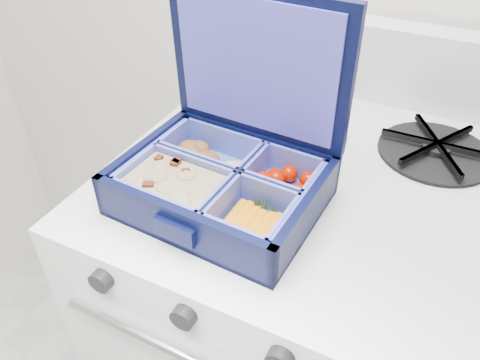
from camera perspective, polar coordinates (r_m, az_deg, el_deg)
The scene contains 5 objects.
stove at distance 1.00m, azimuth 7.18°, elevation -18.52°, with size 0.57×0.57×0.85m, color silver, non-canonical shape.
bento_box at distance 0.60m, azimuth -2.30°, elevation -0.61°, with size 0.25×0.19×0.06m, color black, non-canonical shape.
burner_grate at distance 0.76m, azimuth 22.83°, elevation 3.73°, with size 0.17×0.17×0.02m, color black.
burner_grate_rear at distance 0.87m, azimuth 7.73°, elevation 10.60°, with size 0.16×0.16×0.02m, color black.
fork at distance 0.69m, azimuth 7.43°, elevation 2.24°, with size 0.02×0.18×0.01m, color silver, non-canonical shape.
Camera 1 is at (-0.55, 1.15, 1.26)m, focal length 35.00 mm.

